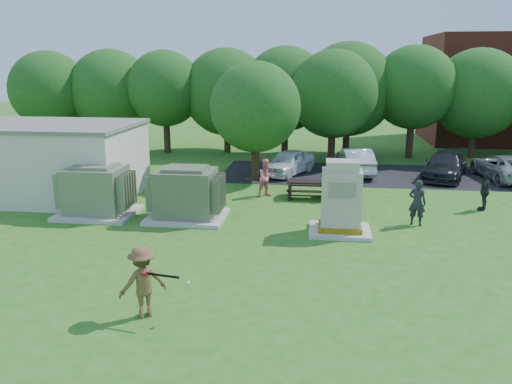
# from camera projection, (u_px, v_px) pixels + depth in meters

# --- Properties ---
(ground) EXTENTS (120.00, 120.00, 0.00)m
(ground) POSITION_uv_depth(u_px,v_px,m) (239.00, 267.00, 15.03)
(ground) COLOR #2D6619
(ground) RESTS_ON ground
(service_building) EXTENTS (10.00, 5.00, 3.20)m
(service_building) POSITION_uv_depth(u_px,v_px,m) (25.00, 161.00, 22.71)
(service_building) COLOR beige
(service_building) RESTS_ON ground
(service_building_roof) EXTENTS (10.20, 5.20, 0.15)m
(service_building_roof) POSITION_uv_depth(u_px,v_px,m) (21.00, 125.00, 22.28)
(service_building_roof) COLOR slate
(service_building_roof) RESTS_ON service_building
(parking_strip) EXTENTS (20.00, 6.00, 0.01)m
(parking_strip) POSITION_uv_depth(u_px,v_px,m) (406.00, 176.00, 27.11)
(parking_strip) COLOR #232326
(parking_strip) RESTS_ON ground
(transformer_left) EXTENTS (3.00, 2.40, 2.07)m
(transformer_left) POSITION_uv_depth(u_px,v_px,m) (96.00, 192.00, 19.91)
(transformer_left) COLOR beige
(transformer_left) RESTS_ON ground
(transformer_right) EXTENTS (3.00, 2.40, 2.07)m
(transformer_right) POSITION_uv_depth(u_px,v_px,m) (187.00, 195.00, 19.45)
(transformer_right) COLOR beige
(transformer_right) RESTS_ON ground
(generator_cabinet) EXTENTS (2.18, 1.78, 2.65)m
(generator_cabinet) POSITION_uv_depth(u_px,v_px,m) (341.00, 202.00, 17.74)
(generator_cabinet) COLOR beige
(generator_cabinet) RESTS_ON ground
(picnic_table) EXTENTS (1.83, 1.38, 0.78)m
(picnic_table) POSITION_uv_depth(u_px,v_px,m) (308.00, 187.00, 22.56)
(picnic_table) COLOR black
(picnic_table) RESTS_ON ground
(batter) EXTENTS (1.32, 1.22, 1.79)m
(batter) POSITION_uv_depth(u_px,v_px,m) (143.00, 282.00, 11.91)
(batter) COLOR brown
(batter) RESTS_ON ground
(person_by_generator) EXTENTS (0.75, 0.62, 1.75)m
(person_by_generator) POSITION_uv_depth(u_px,v_px,m) (417.00, 203.00, 18.69)
(person_by_generator) COLOR #212227
(person_by_generator) RESTS_ON ground
(person_at_picnic) EXTENTS (1.07, 1.02, 1.74)m
(person_at_picnic) POSITION_uv_depth(u_px,v_px,m) (266.00, 178.00, 22.73)
(person_at_picnic) COLOR #EA7B7D
(person_at_picnic) RESTS_ON ground
(person_walking_right) EXTENTS (0.81, 1.03, 1.63)m
(person_walking_right) POSITION_uv_depth(u_px,v_px,m) (485.00, 191.00, 20.60)
(person_walking_right) COLOR #222327
(person_walking_right) RESTS_ON ground
(car_white) EXTENTS (3.10, 4.28, 1.35)m
(car_white) POSITION_uv_depth(u_px,v_px,m) (289.00, 162.00, 27.29)
(car_white) COLOR white
(car_white) RESTS_ON ground
(car_silver_a) EXTENTS (1.99, 4.51, 1.44)m
(car_silver_a) POSITION_uv_depth(u_px,v_px,m) (355.00, 161.00, 27.45)
(car_silver_a) COLOR silver
(car_silver_a) RESTS_ON ground
(car_dark) EXTENTS (3.41, 5.09, 1.37)m
(car_dark) POSITION_uv_depth(u_px,v_px,m) (445.00, 165.00, 26.43)
(car_dark) COLOR black
(car_dark) RESTS_ON ground
(car_silver_b) EXTENTS (2.71, 4.90, 1.30)m
(car_silver_b) POSITION_uv_depth(u_px,v_px,m) (504.00, 167.00, 26.13)
(car_silver_b) COLOR #B1B1B6
(car_silver_b) RESTS_ON ground
(batting_equipment) EXTENTS (1.21, 0.24, 0.27)m
(batting_equipment) POSITION_uv_depth(u_px,v_px,m) (163.00, 276.00, 11.61)
(batting_equipment) COLOR black
(batting_equipment) RESTS_ON ground
(tree_row) EXTENTS (41.30, 13.30, 7.30)m
(tree_row) POSITION_uv_depth(u_px,v_px,m) (313.00, 92.00, 31.52)
(tree_row) COLOR #47301E
(tree_row) RESTS_ON ground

